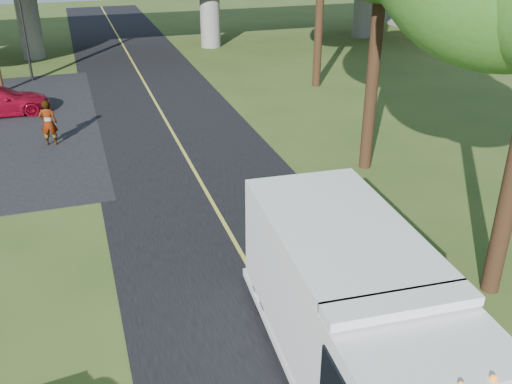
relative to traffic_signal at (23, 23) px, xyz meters
name	(u,v)px	position (x,y,z in m)	size (l,w,h in m)	color
ground	(303,363)	(6.00, -26.00, -3.20)	(120.00, 120.00, 0.00)	#38511D
road	(198,177)	(6.00, -16.00, -3.19)	(7.00, 90.00, 0.02)	black
lane_line	(198,177)	(6.00, -16.00, -3.17)	(0.12, 90.00, 0.01)	gold
traffic_signal	(23,23)	(0.00, 0.00, 0.00)	(0.18, 0.22, 5.20)	black
step_van	(352,307)	(6.75, -26.51, -1.53)	(3.10, 7.45, 3.07)	white
pedestrian	(48,123)	(1.00, -10.95, -2.24)	(0.70, 0.46, 1.91)	gray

